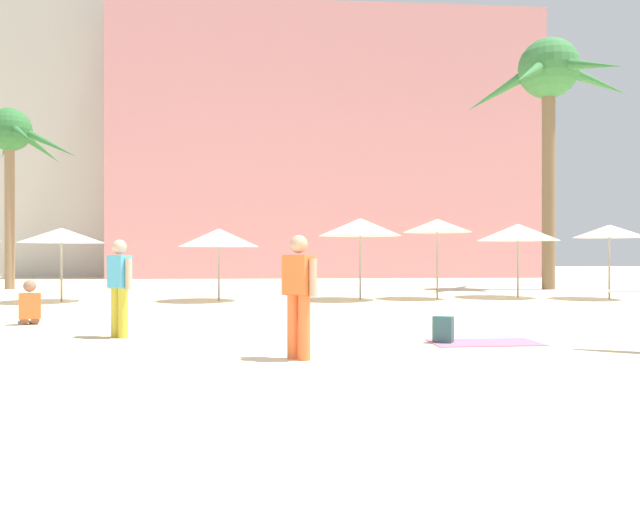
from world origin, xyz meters
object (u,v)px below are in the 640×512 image
at_px(cafe_umbrella_7, 609,231).
at_px(person_far_left, 30,309).
at_px(cafe_umbrella_1, 61,235).
at_px(person_far_right, 299,291).
at_px(palm_tree_left, 10,142).
at_px(cafe_umbrella_2, 219,238).
at_px(cafe_umbrella_3, 518,232).
at_px(cafe_umbrella_0, 360,227).
at_px(person_mid_right, 119,284).
at_px(cafe_umbrella_5, 437,226).
at_px(beach_towel, 485,343).
at_px(palm_tree_far_left, 549,84).
at_px(backpack, 443,330).

relative_size(cafe_umbrella_7, person_far_left, 2.23).
xyz_separation_m(cafe_umbrella_1, person_far_right, (6.40, -10.46, -1.02)).
bearing_deg(person_far_right, palm_tree_left, -103.55).
height_order(palm_tree_left, cafe_umbrella_2, palm_tree_left).
bearing_deg(cafe_umbrella_3, palm_tree_left, 161.20).
xyz_separation_m(cafe_umbrella_7, person_far_left, (-15.16, -5.67, -1.78)).
height_order(cafe_umbrella_2, person_far_left, cafe_umbrella_2).
xyz_separation_m(cafe_umbrella_0, person_mid_right, (-5.21, -8.16, -1.30)).
xyz_separation_m(cafe_umbrella_3, person_mid_right, (-10.35, -8.78, -1.18)).
height_order(cafe_umbrella_5, person_far_right, cafe_umbrella_5).
xyz_separation_m(cafe_umbrella_3, person_far_right, (-7.47, -11.19, -1.17)).
distance_m(cafe_umbrella_7, person_far_right, 14.42).
height_order(palm_tree_left, beach_towel, palm_tree_left).
height_order(palm_tree_far_left, person_far_left, palm_tree_far_left).
bearing_deg(cafe_umbrella_0, cafe_umbrella_5, 5.00).
bearing_deg(person_mid_right, palm_tree_left, 69.97).
xyz_separation_m(palm_tree_left, cafe_umbrella_2, (8.68, -6.85, -3.93)).
bearing_deg(cafe_umbrella_3, cafe_umbrella_0, -173.08).
xyz_separation_m(cafe_umbrella_0, cafe_umbrella_2, (-4.22, -0.08, -0.33)).
bearing_deg(person_far_left, cafe_umbrella_1, -8.65).
bearing_deg(cafe_umbrella_7, palm_tree_left, 161.17).
bearing_deg(beach_towel, person_far_left, 157.56).
bearing_deg(cafe_umbrella_5, person_mid_right, -132.35).
distance_m(cafe_umbrella_3, person_far_left, 14.33).
bearing_deg(person_far_right, person_far_left, -86.96).
relative_size(cafe_umbrella_7, person_mid_right, 1.40).
relative_size(palm_tree_far_left, cafe_umbrella_7, 4.28).
relative_size(cafe_umbrella_5, beach_towel, 1.46).
bearing_deg(cafe_umbrella_1, cafe_umbrella_3, 2.99).
height_order(cafe_umbrella_1, person_far_left, cafe_umbrella_1).
height_order(cafe_umbrella_7, backpack, cafe_umbrella_7).
distance_m(palm_tree_far_left, cafe_umbrella_0, 11.18).
distance_m(palm_tree_left, beach_towel, 21.77).
bearing_deg(palm_tree_left, cafe_umbrella_5, -23.16).
distance_m(cafe_umbrella_7, beach_towel, 11.64).
height_order(palm_tree_left, cafe_umbrella_0, palm_tree_left).
bearing_deg(cafe_umbrella_2, cafe_umbrella_3, 4.30).
bearing_deg(person_far_left, beach_towel, -133.25).
bearing_deg(cafe_umbrella_5, person_far_right, -113.81).
bearing_deg(beach_towel, cafe_umbrella_1, 135.59).
xyz_separation_m(palm_tree_left, cafe_umbrella_1, (4.17, -6.87, -3.87)).
distance_m(cafe_umbrella_3, person_far_right, 13.50).
distance_m(beach_towel, backpack, 0.68).
height_order(cafe_umbrella_7, beach_towel, cafe_umbrella_7).
xyz_separation_m(palm_tree_far_left, cafe_umbrella_3, (-3.00, -4.34, -5.95)).
height_order(cafe_umbrella_1, beach_towel, cafe_umbrella_1).
bearing_deg(cafe_umbrella_0, cafe_umbrella_2, -178.91).
bearing_deg(cafe_umbrella_1, palm_tree_far_left, 16.72).
xyz_separation_m(palm_tree_left, beach_towel, (13.54, -16.04, -5.79)).
height_order(cafe_umbrella_0, backpack, cafe_umbrella_0).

